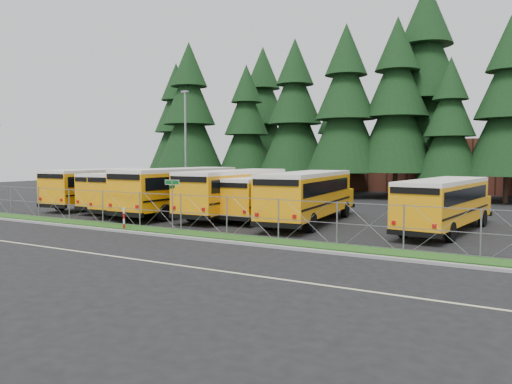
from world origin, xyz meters
TOP-DOWN VIEW (x-y plane):
  - ground at (0.00, 0.00)m, footprint 120.00×120.00m
  - curb at (0.00, -3.10)m, footprint 50.00×0.25m
  - grass_verge at (0.00, -1.70)m, footprint 50.00×1.40m
  - road_lane_line at (0.00, -8.00)m, footprint 50.00×0.12m
  - chainlink_fence at (0.00, -1.00)m, footprint 44.00×0.10m
  - brick_building at (6.00, 40.00)m, footprint 22.00×10.00m
  - bus_0 at (-14.33, 5.93)m, footprint 3.81×11.87m
  - bus_1 at (-10.48, 5.85)m, footprint 2.76×10.97m
  - bus_2 at (-8.21, 4.97)m, footprint 3.29×11.36m
  - bus_3 at (-5.57, 4.87)m, footprint 3.18×12.42m
  - bus_4 at (-1.58, 5.71)m, footprint 3.21×12.06m
  - bus_5 at (0.73, 6.25)m, footprint 2.56×10.51m
  - bus_6 at (3.90, 5.12)m, footprint 4.03×12.12m
  - bus_east at (11.59, 5.55)m, footprint 3.72×11.06m
  - street_sign at (-0.82, -1.93)m, footprint 0.83×0.54m
  - striped_bollard at (-3.99, -2.27)m, footprint 0.11×0.11m
  - light_standard at (-12.95, 14.70)m, footprint 0.70×0.35m
  - conifer_0 at (-24.51, 27.64)m, footprint 7.16×7.16m
  - conifer_1 at (-19.52, 23.82)m, footprint 7.75×7.75m
  - conifer_2 at (-13.55, 26.64)m, footprint 6.56×6.56m
  - conifer_3 at (-7.51, 26.72)m, footprint 7.56×7.56m
  - conifer_4 at (-1.08, 24.89)m, footprint 7.70×7.70m
  - conifer_5 at (3.55, 26.26)m, footprint 7.85×7.85m
  - conifer_6 at (8.56, 25.37)m, footprint 5.86×5.86m
  - conifer_7 at (13.19, 26.31)m, footprint 7.32×7.32m
  - conifer_10 at (-15.23, 33.41)m, footprint 8.11×8.11m
  - conifer_11 at (-4.39, 32.23)m, footprint 6.69×6.69m
  - conifer_12 at (5.38, 30.08)m, footprint 9.73×9.73m

SIDE VIEW (x-z plane):
  - ground at x=0.00m, z-range 0.00..0.00m
  - road_lane_line at x=0.00m, z-range 0.00..0.01m
  - grass_verge at x=0.00m, z-range 0.00..0.06m
  - curb at x=0.00m, z-range 0.00..0.12m
  - striped_bollard at x=-3.99m, z-range 0.00..1.20m
  - chainlink_fence at x=0.00m, z-range 0.00..2.00m
  - bus_5 at x=0.73m, z-range 0.00..2.75m
  - bus_east at x=11.59m, z-range 0.00..2.84m
  - bus_1 at x=-10.48m, z-range 0.00..2.86m
  - bus_2 at x=-8.21m, z-range 0.00..2.94m
  - bus_0 at x=-14.33m, z-range 0.00..3.06m
  - bus_6 at x=3.90m, z-range 0.00..3.12m
  - bus_4 at x=-1.58m, z-range 0.00..3.14m
  - bus_3 at x=-5.57m, z-range 0.00..3.24m
  - street_sign at x=-0.82m, z-range 0.63..3.44m
  - brick_building at x=6.00m, z-range 0.00..6.00m
  - light_standard at x=-12.95m, z-range 0.43..10.57m
  - conifer_6 at x=8.56m, z-range 0.00..12.95m
  - conifer_2 at x=-13.55m, z-range 0.00..14.50m
  - conifer_11 at x=-4.39m, z-range 0.00..14.80m
  - conifer_0 at x=-24.51m, z-range 0.00..15.83m
  - conifer_7 at x=13.19m, z-range 0.00..16.20m
  - conifer_3 at x=-7.51m, z-range 0.00..16.72m
  - conifer_4 at x=-1.08m, z-range 0.00..17.03m
  - conifer_1 at x=-19.52m, z-range 0.00..17.14m
  - conifer_5 at x=3.55m, z-range 0.00..17.37m
  - conifer_10 at x=-15.23m, z-range 0.00..17.94m
  - conifer_12 at x=5.38m, z-range 0.00..21.52m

